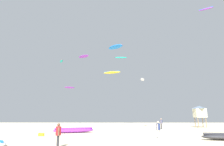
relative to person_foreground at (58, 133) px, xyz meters
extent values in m
cylinder|color=#2D2D33|center=(-0.03, 0.09, -0.55)|extent=(0.15, 0.15, 0.80)
cylinder|color=#2D2D33|center=(0.03, -0.09, -0.55)|extent=(0.15, 0.15, 0.80)
cylinder|color=#B21E23|center=(0.00, 0.00, 0.15)|extent=(0.37, 0.37, 0.60)
cylinder|color=brown|center=(-0.08, 0.20, 0.13)|extent=(0.11, 0.11, 0.55)
cylinder|color=brown|center=(0.08, -0.20, 0.13)|extent=(0.11, 0.11, 0.55)
sphere|color=brown|center=(0.00, 0.00, 0.57)|extent=(0.22, 0.22, 0.22)
cylinder|color=silver|center=(8.20, 5.74, -0.54)|extent=(0.15, 0.15, 0.82)
cylinder|color=silver|center=(8.10, 5.59, -0.54)|extent=(0.15, 0.15, 0.82)
cylinder|color=navy|center=(8.15, 5.67, 0.17)|extent=(0.37, 0.37, 0.61)
cylinder|color=beige|center=(8.27, 5.85, 0.15)|extent=(0.11, 0.11, 0.56)
cylinder|color=beige|center=(8.03, 5.48, 0.15)|extent=(0.11, 0.11, 0.56)
sphere|color=beige|center=(8.15, 5.67, 0.59)|extent=(0.22, 0.22, 0.22)
cylinder|color=#2D2D33|center=(11.88, 21.00, -0.51)|extent=(0.16, 0.16, 0.87)
cylinder|color=#2D2D33|center=(11.81, 20.81, -0.51)|extent=(0.16, 0.16, 0.87)
cylinder|color=navy|center=(11.84, 20.90, 0.25)|extent=(0.40, 0.40, 0.65)
cylinder|color=tan|center=(11.92, 21.12, 0.22)|extent=(0.12, 0.12, 0.60)
cylinder|color=tan|center=(11.76, 20.68, 0.22)|extent=(0.12, 0.12, 0.60)
sphere|color=tan|center=(11.84, 20.90, 0.70)|extent=(0.24, 0.24, 0.24)
ellipsoid|color=purple|center=(-1.48, 12.68, -0.65)|extent=(5.58, 3.70, 0.63)
cylinder|color=purple|center=(-1.48, 12.68, -0.41)|extent=(4.63, 2.33, 0.24)
cylinder|color=#8C704C|center=(21.24, 26.35, 0.00)|extent=(0.14, 0.14, 1.90)
cylinder|color=#8C704C|center=(21.24, 24.85, 0.00)|extent=(0.14, 0.14, 1.90)
cylinder|color=#8C704C|center=(19.74, 26.35, 0.00)|extent=(0.14, 0.14, 1.90)
cylinder|color=#8C704C|center=(19.74, 24.85, 0.00)|extent=(0.14, 0.14, 1.90)
cube|color=beige|center=(20.49, 25.60, 1.80)|extent=(2.00, 2.00, 1.70)
pyramid|color=slate|center=(20.49, 25.60, 2.93)|extent=(2.30, 2.30, 0.55)
cube|color=yellow|center=(-4.12, 8.12, -0.79)|extent=(0.56, 0.36, 0.32)
ellipsoid|color=#19B29E|center=(-10.11, 35.52, 15.28)|extent=(1.51, 2.70, 0.55)
cylinder|color=red|center=(-10.11, 35.52, 15.40)|extent=(0.83, 2.30, 0.11)
ellipsoid|color=purple|center=(-4.77, 38.18, 17.39)|extent=(3.44, 2.64, 0.79)
cylinder|color=purple|center=(-4.77, 38.18, 17.54)|extent=(2.76, 1.78, 0.15)
ellipsoid|color=purple|center=(-8.12, 37.57, 8.63)|extent=(2.81, 2.07, 0.54)
ellipsoid|color=yellow|center=(3.23, 28.11, 10.56)|extent=(4.08, 2.37, 0.45)
cylinder|color=blue|center=(3.23, 28.11, 10.74)|extent=(3.46, 1.37, 0.17)
ellipsoid|color=blue|center=(4.05, 25.42, 15.50)|extent=(3.51, 2.99, 0.89)
cylinder|color=red|center=(4.05, 25.42, 15.66)|extent=(2.75, 2.12, 0.16)
ellipsoid|color=white|center=(9.61, 26.34, 8.66)|extent=(1.25, 2.96, 0.44)
ellipsoid|color=purple|center=(24.13, 25.93, 24.43)|extent=(3.12, 2.46, 0.65)
cylinder|color=blue|center=(24.13, 25.93, 24.57)|extent=(2.48, 1.66, 0.14)
ellipsoid|color=#19B29E|center=(5.55, 38.21, 17.00)|extent=(3.58, 1.25, 0.58)
camera|label=1|loc=(4.00, -14.36, 1.14)|focal=31.90mm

